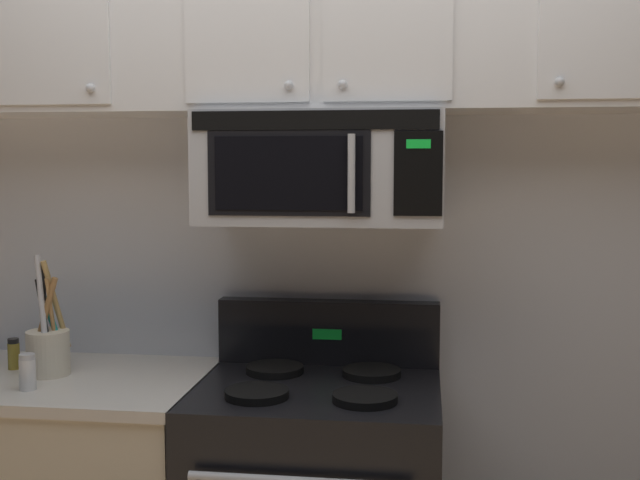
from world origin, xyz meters
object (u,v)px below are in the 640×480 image
salt_shaker (28,372)px  spice_jar (14,354)px  utensil_crock_cream (48,346)px  over_range_microwave (322,168)px

salt_shaker → spice_jar: (-0.17, 0.23, -0.00)m
spice_jar → utensil_crock_cream: bearing=-19.2°
salt_shaker → spice_jar: size_ratio=1.07×
over_range_microwave → utensil_crock_cream: size_ratio=1.93×
over_range_microwave → spice_jar: size_ratio=7.29×
over_range_microwave → salt_shaker: 1.10m
over_range_microwave → utensil_crock_cream: bearing=-173.4°
over_range_microwave → utensil_crock_cream: (-0.89, -0.10, -0.58)m
utensil_crock_cream → spice_jar: size_ratio=3.78×
utensil_crock_cream → salt_shaker: bearing=-83.6°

